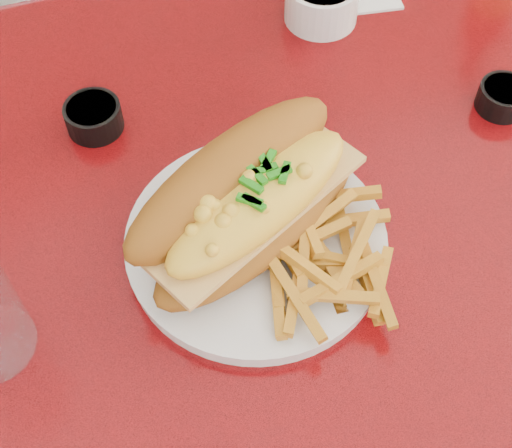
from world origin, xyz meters
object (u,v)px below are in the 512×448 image
object	(u,v)px
sauce_cup_left	(93,116)
sauce_cup_right	(504,96)
booth_bench_far	(188,37)
mac_hoagie	(249,199)
fork	(314,235)
diner_table	(358,262)
dinner_plate	(256,243)
gravy_ramekin	(322,0)

from	to	relation	value
sauce_cup_left	sauce_cup_right	xyz separation A→B (m)	(0.41, -0.11, -0.00)
booth_bench_far	sauce_cup_right	xyz separation A→B (m)	(0.16, -0.76, 0.50)
booth_bench_far	mac_hoagie	world-z (taller)	booth_bench_far
fork	diner_table	bearing A→B (deg)	-55.34
booth_bench_far	fork	distance (m)	1.00
mac_hoagie	fork	world-z (taller)	mac_hoagie
diner_table	booth_bench_far	bearing A→B (deg)	90.00
fork	dinner_plate	bearing A→B (deg)	79.56
fork	gravy_ramekin	bearing A→B (deg)	-18.72
diner_table	sauce_cup_right	world-z (taller)	sauce_cup_right
dinner_plate	sauce_cup_right	size ratio (longest dim) A/B	3.73
sauce_cup_left	fork	bearing A→B (deg)	-52.99
booth_bench_far	sauce_cup_right	bearing A→B (deg)	-77.86
gravy_ramekin	sauce_cup_left	bearing A→B (deg)	-163.99
sauce_cup_left	diner_table	bearing A→B (deg)	-32.58
sauce_cup_left	gravy_ramekin	bearing A→B (deg)	16.01
gravy_ramekin	sauce_cup_right	bearing A→B (deg)	-56.95
sauce_cup_right	diner_table	bearing A→B (deg)	-164.46
dinner_plate	sauce_cup_right	world-z (taller)	sauce_cup_right
diner_table	dinner_plate	world-z (taller)	dinner_plate
fork	sauce_cup_left	world-z (taller)	sauce_cup_left
mac_hoagie	fork	bearing A→B (deg)	-52.36
gravy_ramekin	sauce_cup_left	xyz separation A→B (m)	(-0.29, -0.08, -0.01)
diner_table	gravy_ramekin	world-z (taller)	gravy_ramekin
mac_hoagie	sauce_cup_left	xyz separation A→B (m)	(-0.11, 0.19, -0.05)
gravy_ramekin	sauce_cup_right	size ratio (longest dim) A/B	1.26
booth_bench_far	dinner_plate	xyz separation A→B (m)	(-0.14, -0.85, 0.49)
dinner_plate	fork	distance (m)	0.05
diner_table	booth_bench_far	xyz separation A→B (m)	(0.00, 0.81, -0.32)
sauce_cup_left	sauce_cup_right	bearing A→B (deg)	-15.35
fork	sauce_cup_right	bearing A→B (deg)	-64.31
diner_table	gravy_ramekin	distance (m)	0.31
fork	sauce_cup_left	size ratio (longest dim) A/B	2.56
sauce_cup_right	gravy_ramekin	bearing A→B (deg)	123.05
mac_hoagie	sauce_cup_left	bearing A→B (deg)	93.80
booth_bench_far	gravy_ramekin	world-z (taller)	booth_bench_far
sauce_cup_right	sauce_cup_left	bearing A→B (deg)	164.65
sauce_cup_left	sauce_cup_right	size ratio (longest dim) A/B	0.90
dinner_plate	mac_hoagie	bearing A→B (deg)	99.32
diner_table	mac_hoagie	distance (m)	0.27
gravy_ramekin	sauce_cup_right	xyz separation A→B (m)	(0.13, -0.20, -0.01)
mac_hoagie	fork	distance (m)	0.07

